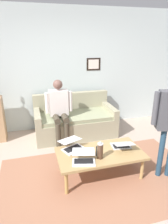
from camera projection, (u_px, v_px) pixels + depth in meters
ground_plane at (97, 180)px, 3.07m from camera, size 7.68×7.68×0.00m
area_rug at (102, 178)px, 3.11m from camera, size 3.07×1.85×0.01m
back_wall at (67, 70)px, 4.60m from camera, size 7.04×0.11×2.70m
couch at (74, 121)px, 4.47m from camera, size 1.72×0.87×0.88m
coffee_table at (100, 154)px, 3.08m from camera, size 1.31×0.69×0.40m
laptop_left at (72, 146)px, 3.15m from camera, size 0.43×0.44×0.14m
laptop_center at (122, 145)px, 3.18m from camera, size 0.34×0.39×0.15m
laptop_right at (84, 158)px, 2.83m from camera, size 0.39×0.38×0.12m
french_press at (100, 151)px, 2.87m from camera, size 0.10×0.08×0.27m
person_seated at (59, 108)px, 4.03m from camera, size 0.55×0.51×1.28m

